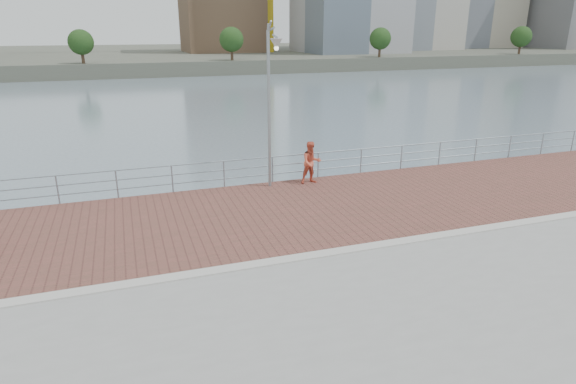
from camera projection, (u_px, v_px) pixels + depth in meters
name	position (u px, v px, depth m)	size (l,w,h in m)	color
water	(310.00, 317.00, 14.31)	(400.00, 400.00, 0.00)	slate
brick_lane	(273.00, 213.00, 16.88)	(40.00, 6.80, 0.02)	brown
curb	(311.00, 256.00, 13.65)	(40.00, 0.40, 0.06)	#B7B5AD
far_shore	(136.00, 56.00, 123.51)	(320.00, 95.00, 2.50)	#4C5142
guardrail	(249.00, 169.00, 19.70)	(39.06, 0.06, 1.13)	#8C9EA8
street_lamp	(272.00, 79.00, 17.90)	(0.45, 1.30, 6.12)	gray
bystander	(311.00, 163.00, 19.80)	(0.85, 0.67, 1.76)	#DB5C40
shoreline_trees	(262.00, 38.00, 87.51)	(169.95, 4.98, 6.64)	#473323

